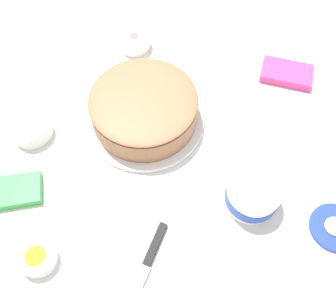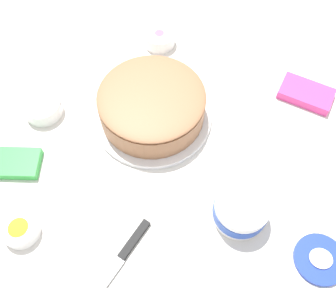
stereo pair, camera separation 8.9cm
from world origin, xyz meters
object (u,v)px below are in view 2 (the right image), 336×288
at_px(spreading_knife, 120,259).
at_px(sprinkle_bowl_rainbow, 43,107).
at_px(frosting_tub_lid, 320,259).
at_px(candy_box_upper, 306,94).
at_px(sprinkle_bowl_pink, 159,38).
at_px(sprinkle_bowl_orange, 20,229).
at_px(frosting_tub, 241,209).
at_px(candy_box_lower, 9,163).
at_px(frosted_cake, 152,106).

bearing_deg(spreading_knife, sprinkle_bowl_rainbow, -53.25).
relative_size(frosting_tub_lid, candy_box_upper, 0.80).
bearing_deg(spreading_knife, sprinkle_bowl_pink, -90.45).
bearing_deg(candy_box_upper, frosting_tub_lid, 110.66).
bearing_deg(candy_box_upper, sprinkle_bowl_orange, 55.32).
distance_m(frosting_tub, sprinkle_bowl_orange, 0.47).
distance_m(sprinkle_bowl_orange, sprinkle_bowl_rainbow, 0.32).
height_order(spreading_knife, candy_box_lower, candy_box_lower).
distance_m(frosting_tub_lid, candy_box_upper, 0.43).
xyz_separation_m(sprinkle_bowl_pink, candy_box_upper, (-0.41, 0.15, -0.01)).
height_order(frosting_tub_lid, spreading_knife, frosting_tub_lid).
relative_size(frosted_cake, frosting_tub_lid, 2.78).
distance_m(sprinkle_bowl_orange, sprinkle_bowl_pink, 0.63).
bearing_deg(sprinkle_bowl_pink, frosted_cake, 93.13).
height_order(frosted_cake, sprinkle_bowl_pink, frosted_cake).
bearing_deg(candy_box_upper, spreading_knife, 69.52).
bearing_deg(frosting_tub_lid, sprinkle_bowl_pink, -54.77).
xyz_separation_m(frosting_tub_lid, sprinkle_bowl_orange, (0.63, 0.01, 0.01)).
height_order(sprinkle_bowl_rainbow, candy_box_lower, sprinkle_bowl_rainbow).
bearing_deg(spreading_knife, candy_box_upper, -130.94).
relative_size(sprinkle_bowl_pink, candy_box_upper, 0.66).
distance_m(frosted_cake, frosting_tub, 0.33).
xyz_separation_m(frosting_tub_lid, candy_box_upper, (0.00, -0.43, 0.01)).
relative_size(frosted_cake, candy_box_upper, 2.22).
xyz_separation_m(spreading_knife, sprinkle_bowl_orange, (0.22, -0.03, 0.01)).
distance_m(sprinkle_bowl_orange, candy_box_upper, 0.77).
relative_size(sprinkle_bowl_orange, candy_box_upper, 0.58).
relative_size(spreading_knife, candy_box_lower, 1.54).
relative_size(spreading_knife, sprinkle_bowl_pink, 2.46).
xyz_separation_m(frosting_tub, sprinkle_bowl_orange, (0.46, 0.09, -0.02)).
bearing_deg(frosting_tub_lid, candy_box_lower, -11.41).
xyz_separation_m(frosting_tub_lid, sprinkle_bowl_rainbow, (0.67, -0.30, 0.01)).
xyz_separation_m(sprinkle_bowl_orange, candy_box_lower, (0.08, -0.15, -0.01)).
bearing_deg(sprinkle_bowl_orange, candy_box_upper, -145.14).
height_order(frosting_tub, frosting_tub_lid, frosting_tub).
height_order(spreading_knife, sprinkle_bowl_pink, sprinkle_bowl_pink).
relative_size(sprinkle_bowl_orange, sprinkle_bowl_pink, 0.88).
height_order(sprinkle_bowl_orange, candy_box_upper, sprinkle_bowl_orange).
distance_m(sprinkle_bowl_orange, candy_box_lower, 0.17).
relative_size(frosted_cake, candy_box_lower, 2.11).
distance_m(frosting_tub, spreading_knife, 0.27).
height_order(frosting_tub, sprinkle_bowl_orange, frosting_tub).
relative_size(sprinkle_bowl_pink, sprinkle_bowl_rainbow, 0.91).
bearing_deg(sprinkle_bowl_orange, sprinkle_bowl_rainbow, -82.87).
bearing_deg(frosting_tub, frosting_tub_lid, 154.91).
bearing_deg(sprinkle_bowl_pink, frosting_tub_lid, 125.23).
xyz_separation_m(spreading_knife, sprinkle_bowl_pink, (-0.00, -0.62, 0.02)).
height_order(frosted_cake, frosting_tub, frosted_cake).
height_order(frosting_tub, candy_box_lower, frosting_tub).
relative_size(frosted_cake, sprinkle_bowl_orange, 3.81).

